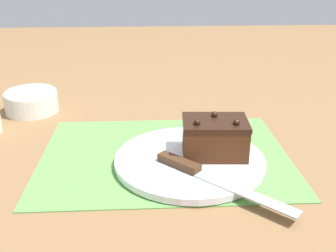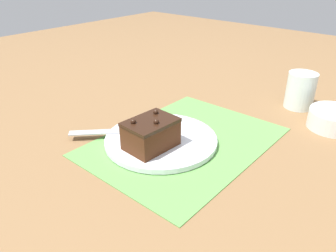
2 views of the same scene
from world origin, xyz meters
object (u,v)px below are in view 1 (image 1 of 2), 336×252
small_bowl (31,100)px  serving_knife (199,172)px  cake_plate (190,160)px  chocolate_cake (215,137)px

small_bowl → serving_knife: bearing=136.0°
cake_plate → small_bowl: (0.35, -0.29, 0.02)m
cake_plate → chocolate_cake: size_ratio=2.26×
small_bowl → chocolate_cake: bearing=145.2°
cake_plate → serving_knife: serving_knife is taller
chocolate_cake → small_bowl: size_ratio=0.96×
cake_plate → chocolate_cake: chocolate_cake is taller
serving_knife → small_bowl: 0.50m
cake_plate → serving_knife: 0.06m
chocolate_cake → small_bowl: 0.48m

